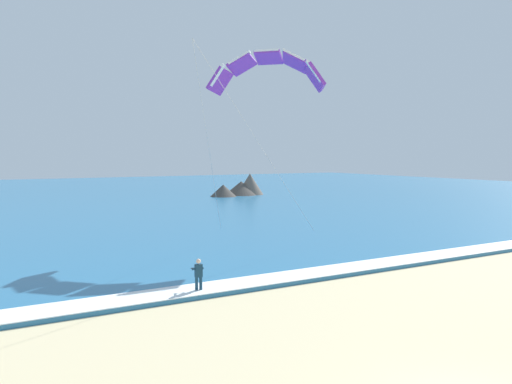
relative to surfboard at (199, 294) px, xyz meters
The scene contains 6 objects.
sea 59.25m from the surfboard, 88.46° to the left, with size 200.00×120.00×0.20m, color teal.
surf_foam 1.62m from the surfboard, ahead, with size 200.00×1.98×0.04m, color white.
surfboard is the anchor object (origin of this frame).
kitesurfer 0.91m from the surfboard, 81.93° to the left, with size 0.56×0.56×1.69m.
kite_primary 18.39m from the surfboard, 45.59° to the left, with size 12.56×12.27×12.59m.
headland_right 55.19m from the surfboard, 59.93° to the left, with size 9.75×6.42×3.50m.
Camera 1 is at (-10.66, -7.46, 6.46)m, focal length 35.53 mm.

